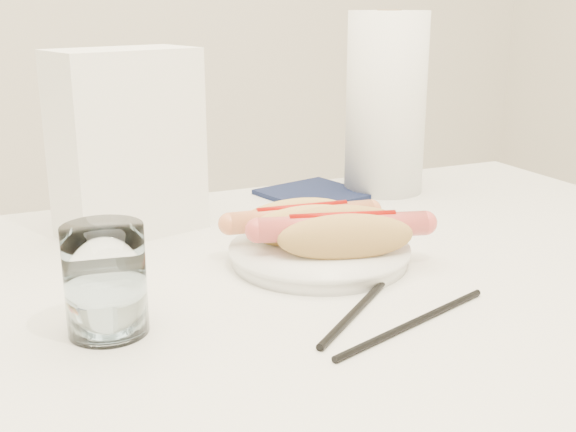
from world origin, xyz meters
name	(u,v)px	position (x,y,z in m)	size (l,w,h in m)	color
table	(308,323)	(0.00, 0.00, 0.69)	(1.20, 0.80, 0.75)	white
plate	(319,256)	(0.03, 0.03, 0.76)	(0.21, 0.21, 0.02)	white
hotdog_left	(302,223)	(0.02, 0.07, 0.79)	(0.18, 0.09, 0.05)	tan
hotdog_right	(342,233)	(0.05, 0.00, 0.79)	(0.20, 0.12, 0.05)	tan
water_glass	(105,280)	(-0.24, -0.06, 0.80)	(0.08, 0.08, 0.10)	silver
chopstick_near	(367,299)	(0.02, -0.10, 0.75)	(0.01, 0.01, 0.24)	black
chopstick_far	(413,323)	(0.03, -0.16, 0.75)	(0.01, 0.01, 0.22)	black
napkin_box	(127,143)	(-0.15, 0.24, 0.87)	(0.18, 0.10, 0.24)	white
navy_napkin	(314,194)	(0.16, 0.31, 0.75)	(0.14, 0.14, 0.01)	#111836
paper_towel_roll	(386,103)	(0.28, 0.30, 0.89)	(0.13, 0.13, 0.29)	white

